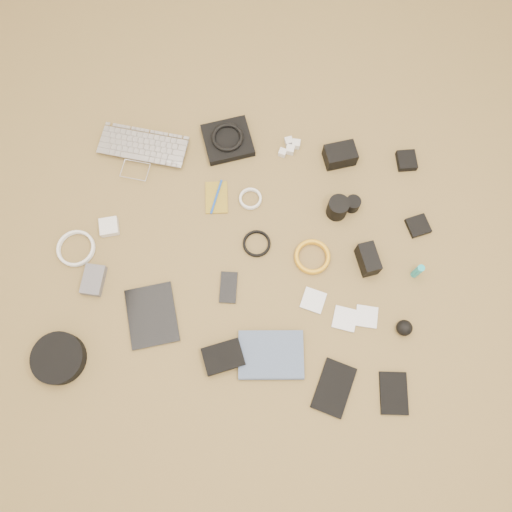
# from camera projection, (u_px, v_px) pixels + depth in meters

# --- Properties ---
(laptop) EXTENTS (0.37, 0.28, 0.03)m
(laptop) POSITION_uv_depth(u_px,v_px,m) (140.00, 157.00, 1.99)
(laptop) COLOR #BDBDC1
(laptop) RESTS_ON ground
(headphone_pouch) EXTENTS (0.24, 0.23, 0.03)m
(headphone_pouch) POSITION_uv_depth(u_px,v_px,m) (228.00, 140.00, 2.01)
(headphone_pouch) COLOR black
(headphone_pouch) RESTS_ON ground
(headphones) EXTENTS (0.14, 0.14, 0.02)m
(headphones) POSITION_uv_depth(u_px,v_px,m) (227.00, 137.00, 1.99)
(headphones) COLOR black
(headphones) RESTS_ON headphone_pouch
(charger_a) EXTENTS (0.04, 0.04, 0.03)m
(charger_a) POSITION_uv_depth(u_px,v_px,m) (289.00, 141.00, 2.01)
(charger_a) COLOR silver
(charger_a) RESTS_ON ground
(charger_b) EXTENTS (0.04, 0.04, 0.03)m
(charger_b) POSITION_uv_depth(u_px,v_px,m) (290.00, 150.00, 2.00)
(charger_b) COLOR silver
(charger_b) RESTS_ON ground
(charger_c) EXTENTS (0.03, 0.03, 0.03)m
(charger_c) POSITION_uv_depth(u_px,v_px,m) (296.00, 144.00, 2.01)
(charger_c) COLOR silver
(charger_c) RESTS_ON ground
(charger_d) EXTENTS (0.04, 0.04, 0.03)m
(charger_d) POSITION_uv_depth(u_px,v_px,m) (283.00, 153.00, 2.00)
(charger_d) COLOR silver
(charger_d) RESTS_ON ground
(dslr_camera) EXTENTS (0.14, 0.12, 0.07)m
(dslr_camera) POSITION_uv_depth(u_px,v_px,m) (340.00, 155.00, 1.97)
(dslr_camera) COLOR black
(dslr_camera) RESTS_ON ground
(lens_pouch) EXTENTS (0.09, 0.09, 0.03)m
(lens_pouch) POSITION_uv_depth(u_px,v_px,m) (406.00, 161.00, 1.99)
(lens_pouch) COLOR black
(lens_pouch) RESTS_ON ground
(notebook_olive) EXTENTS (0.10, 0.14, 0.01)m
(notebook_olive) POSITION_uv_depth(u_px,v_px,m) (217.00, 197.00, 1.95)
(notebook_olive) COLOR olive
(notebook_olive) RESTS_ON ground
(pen_blue) EXTENTS (0.03, 0.15, 0.01)m
(pen_blue) POSITION_uv_depth(u_px,v_px,m) (216.00, 197.00, 1.94)
(pen_blue) COLOR #1546B0
(pen_blue) RESTS_ON notebook_olive
(cable_white_a) EXTENTS (0.11, 0.11, 0.01)m
(cable_white_a) POSITION_uv_depth(u_px,v_px,m) (250.00, 199.00, 1.95)
(cable_white_a) COLOR white
(cable_white_a) RESTS_ON ground
(lens_a) EXTENTS (0.08, 0.08, 0.09)m
(lens_a) POSITION_uv_depth(u_px,v_px,m) (338.00, 208.00, 1.89)
(lens_a) COLOR black
(lens_a) RESTS_ON ground
(lens_b) EXTENTS (0.07, 0.07, 0.05)m
(lens_b) POSITION_uv_depth(u_px,v_px,m) (353.00, 204.00, 1.92)
(lens_b) COLOR black
(lens_b) RESTS_ON ground
(card_reader) EXTENTS (0.10, 0.10, 0.02)m
(card_reader) POSITION_uv_depth(u_px,v_px,m) (418.00, 226.00, 1.91)
(card_reader) COLOR black
(card_reader) RESTS_ON ground
(power_brick) EXTENTS (0.09, 0.09, 0.03)m
(power_brick) POSITION_uv_depth(u_px,v_px,m) (109.00, 227.00, 1.90)
(power_brick) COLOR silver
(power_brick) RESTS_ON ground
(cable_white_b) EXTENTS (0.19, 0.19, 0.01)m
(cable_white_b) POSITION_uv_depth(u_px,v_px,m) (77.00, 249.00, 1.88)
(cable_white_b) COLOR white
(cable_white_b) RESTS_ON ground
(cable_black) EXTENTS (0.14, 0.14, 0.01)m
(cable_black) POSITION_uv_depth(u_px,v_px,m) (257.00, 244.00, 1.89)
(cable_black) COLOR black
(cable_black) RESTS_ON ground
(cable_yellow) EXTENTS (0.17, 0.17, 0.02)m
(cable_yellow) POSITION_uv_depth(u_px,v_px,m) (312.00, 257.00, 1.87)
(cable_yellow) COLOR gold
(cable_yellow) RESTS_ON ground
(flash) EXTENTS (0.09, 0.12, 0.08)m
(flash) POSITION_uv_depth(u_px,v_px,m) (368.00, 259.00, 1.84)
(flash) COLOR black
(flash) RESTS_ON ground
(lens_cleaner) EXTENTS (0.03, 0.03, 0.09)m
(lens_cleaner) POSITION_uv_depth(u_px,v_px,m) (418.00, 271.00, 1.82)
(lens_cleaner) COLOR teal
(lens_cleaner) RESTS_ON ground
(battery_charger) EXTENTS (0.08, 0.12, 0.03)m
(battery_charger) POSITION_uv_depth(u_px,v_px,m) (93.00, 280.00, 1.84)
(battery_charger) COLOR #56565B
(battery_charger) RESTS_ON ground
(tablet) EXTENTS (0.23, 0.27, 0.01)m
(tablet) POSITION_uv_depth(u_px,v_px,m) (152.00, 315.00, 1.81)
(tablet) COLOR black
(tablet) RESTS_ON ground
(phone) EXTENTS (0.07, 0.12, 0.01)m
(phone) POSITION_uv_depth(u_px,v_px,m) (228.00, 287.00, 1.84)
(phone) COLOR black
(phone) RESTS_ON ground
(filter_case_left) EXTENTS (0.10, 0.10, 0.01)m
(filter_case_left) POSITION_uv_depth(u_px,v_px,m) (313.00, 300.00, 1.83)
(filter_case_left) COLOR silver
(filter_case_left) RESTS_ON ground
(filter_case_mid) EXTENTS (0.09, 0.09, 0.01)m
(filter_case_mid) POSITION_uv_depth(u_px,v_px,m) (345.00, 319.00, 1.81)
(filter_case_mid) COLOR silver
(filter_case_mid) RESTS_ON ground
(filter_case_right) EXTENTS (0.08, 0.08, 0.01)m
(filter_case_right) POSITION_uv_depth(u_px,v_px,m) (366.00, 317.00, 1.81)
(filter_case_right) COLOR silver
(filter_case_right) RESTS_ON ground
(air_blower) EXTENTS (0.08, 0.08, 0.06)m
(air_blower) POSITION_uv_depth(u_px,v_px,m) (404.00, 328.00, 1.77)
(air_blower) COLOR black
(air_blower) RESTS_ON ground
(headphone_case) EXTENTS (0.20, 0.20, 0.05)m
(headphone_case) POSITION_uv_depth(u_px,v_px,m) (59.00, 358.00, 1.75)
(headphone_case) COLOR black
(headphone_case) RESTS_ON ground
(drive_case) EXTENTS (0.16, 0.14, 0.03)m
(drive_case) POSITION_uv_depth(u_px,v_px,m) (223.00, 357.00, 1.75)
(drive_case) COLOR black
(drive_case) RESTS_ON ground
(paperback) EXTENTS (0.25, 0.20, 0.02)m
(paperback) POSITION_uv_depth(u_px,v_px,m) (271.00, 380.00, 1.74)
(paperback) COLOR #455775
(paperback) RESTS_ON ground
(notebook_black_a) EXTENTS (0.16, 0.20, 0.01)m
(notebook_black_a) POSITION_uv_depth(u_px,v_px,m) (334.00, 388.00, 1.73)
(notebook_black_a) COLOR black
(notebook_black_a) RESTS_ON ground
(notebook_black_b) EXTENTS (0.11, 0.15, 0.01)m
(notebook_black_b) POSITION_uv_depth(u_px,v_px,m) (394.00, 393.00, 1.73)
(notebook_black_b) COLOR black
(notebook_black_b) RESTS_ON ground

